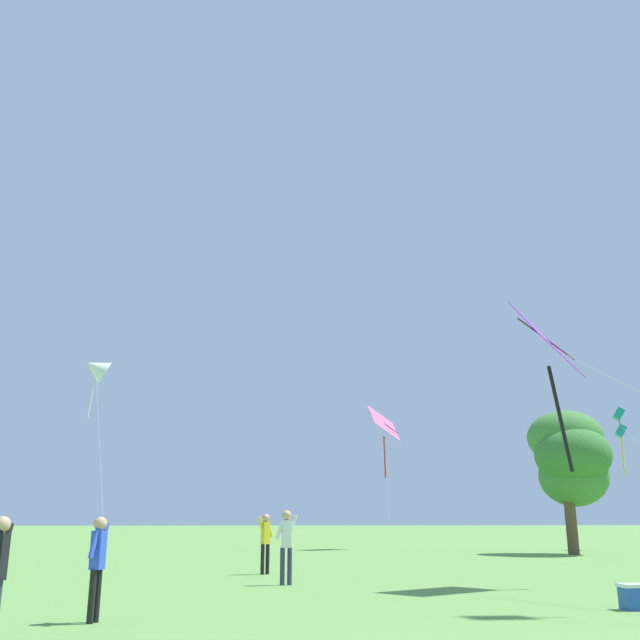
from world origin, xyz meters
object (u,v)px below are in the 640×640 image
kite_purple_streamer (553,362)px  tree_right_cluster (570,456)px  kite_pink_low (384,433)px  person_near_tree (265,538)px  person_far_back (286,540)px  kite_teal_box (620,424)px  kite_white_distant (96,368)px  picnic_cooler (638,597)px  person_with_spool (98,558)px

kite_purple_streamer → tree_right_cluster: 17.87m
kite_pink_low → person_near_tree: size_ratio=4.59×
kite_pink_low → person_far_back: kite_pink_low is taller
kite_pink_low → tree_right_cluster: 10.46m
kite_teal_box → person_near_tree: size_ratio=6.89×
kite_purple_streamer → person_far_back: (-6.61, 1.56, -4.32)m
kite_white_distant → tree_right_cluster: 29.97m
kite_white_distant → person_near_tree: size_ratio=7.14×
kite_white_distant → person_near_tree: bearing=-67.0°
person_near_tree → picnic_cooler: person_near_tree is taller
kite_white_distant → person_with_spool: 37.43m
kite_pink_low → person_far_back: size_ratio=4.44×
person_near_tree → picnic_cooler: size_ratio=2.85×
kite_purple_streamer → person_with_spool: kite_purple_streamer is taller
person_near_tree → tree_right_cluster: (14.75, 10.92, 3.45)m
kite_pink_low → kite_teal_box: bearing=-8.9°
person_far_back → person_near_tree: size_ratio=1.03×
person_near_tree → kite_teal_box: bearing=38.1°
kite_white_distant → person_with_spool: bearing=-77.5°
kite_white_distant → person_near_tree: 29.23m
kite_white_distant → person_far_back: kite_white_distant is taller
kite_pink_low → tree_right_cluster: bearing=-41.8°
person_near_tree → person_far_back: bearing=-83.3°
kite_teal_box → tree_right_cluster: size_ratio=1.77×
kite_purple_streamer → tree_right_cluster: bearing=64.4°
kite_teal_box → picnic_cooler: (-13.67, -24.95, -6.45)m
person_near_tree → kite_pink_low: bearing=68.3°
kite_teal_box → picnic_cooler: 29.17m
kite_pink_low → picnic_cooler: bearing=-91.4°
person_near_tree → tree_right_cluster: bearing=36.5°
person_far_back → tree_right_cluster: bearing=45.4°
kite_pink_low → person_far_back: (-6.65, -21.40, -5.22)m
kite_purple_streamer → kite_pink_low: bearing=89.9°
kite_white_distant → person_far_back: 32.53m
kite_pink_low → picnic_cooler: size_ratio=13.12×
person_far_back → picnic_cooler: person_far_back is taller
kite_white_distant → picnic_cooler: size_ratio=20.39×
person_far_back → kite_white_distant: bearing=111.1°
kite_purple_streamer → person_with_spool: bearing=-154.5°
kite_teal_box → person_far_back: bearing=-135.4°
person_with_spool → kite_teal_box: bearing=48.2°
person_with_spool → person_far_back: bearing=62.1°
person_with_spool → picnic_cooler: size_ratio=2.65×
kite_pink_low → picnic_cooler: kite_pink_low is taller
kite_purple_streamer → person_with_spool: size_ratio=7.29×
kite_white_distant → person_near_tree: kite_white_distant is taller
kite_teal_box → kite_white_distant: bearing=162.9°
kite_teal_box → person_near_tree: kite_teal_box is taller
kite_purple_streamer → person_near_tree: bearing=143.7°
tree_right_cluster → picnic_cooler: 22.19m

